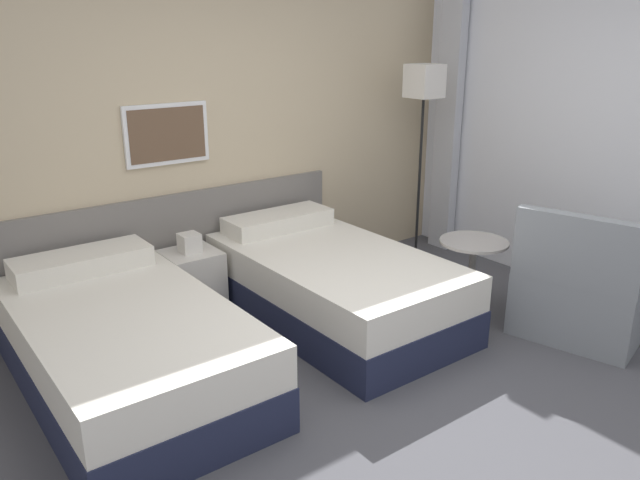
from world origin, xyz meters
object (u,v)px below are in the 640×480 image
(nightstand, at_px, (192,281))
(floor_lamp, at_px, (424,95))
(bed_near_door, at_px, (126,346))
(side_table, at_px, (472,264))
(bed_near_window, at_px, (333,284))
(armchair, at_px, (583,293))

(nightstand, xyz_separation_m, floor_lamp, (2.13, -0.23, 1.25))
(bed_near_door, relative_size, side_table, 3.27)
(floor_lamp, bearing_deg, nightstand, 173.71)
(bed_near_window, height_order, nightstand, bed_near_window)
(bed_near_door, bearing_deg, floor_lamp, 9.49)
(bed_near_window, bearing_deg, side_table, -35.35)
(bed_near_door, height_order, floor_lamp, floor_lamp)
(nightstand, distance_m, side_table, 2.07)
(bed_near_window, xyz_separation_m, armchair, (1.23, -1.23, 0.03))
(nightstand, xyz_separation_m, side_table, (1.60, -1.31, 0.17))
(nightstand, height_order, side_table, nightstand)
(bed_near_door, relative_size, bed_near_window, 1.00)
(bed_near_window, height_order, side_table, bed_near_window)
(bed_near_door, xyz_separation_m, floor_lamp, (2.90, 0.49, 1.24))
(armchair, bearing_deg, nightstand, 31.16)
(nightstand, bearing_deg, side_table, -39.19)
(bed_near_door, xyz_separation_m, armchair, (2.78, -1.23, 0.03))
(bed_near_door, height_order, armchair, armchair)
(bed_near_window, bearing_deg, armchair, -44.96)
(bed_near_door, relative_size, floor_lamp, 1.10)
(bed_near_door, distance_m, bed_near_window, 1.55)
(bed_near_window, distance_m, floor_lamp, 1.90)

